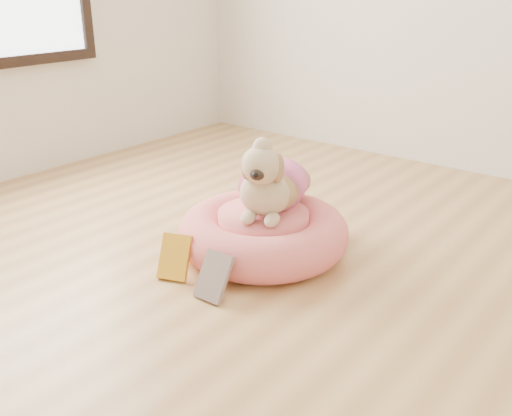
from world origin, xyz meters
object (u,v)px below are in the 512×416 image
Objects in this scene: book_white at (214,276)px; book_yellow at (175,257)px; dog at (271,170)px; pet_bed at (263,233)px.

book_yellow is at bearing 172.97° from book_white.
book_white is at bearing -102.86° from dog.
book_yellow is at bearing -131.87° from dog.
book_white is (0.22, -0.02, -0.00)m from book_yellow.
dog is 0.53m from book_white.
pet_bed is 1.50× the size of dog.
book_yellow is (-0.14, -0.39, -0.01)m from pet_bed.
book_yellow is 0.23m from book_white.
dog is at bearing 74.96° from pet_bed.
pet_bed is 0.41m from book_yellow.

